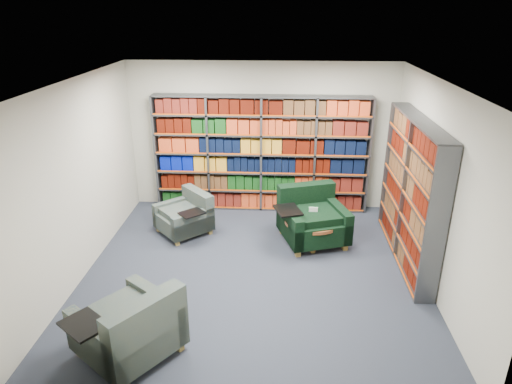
# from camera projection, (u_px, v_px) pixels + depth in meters

# --- Properties ---
(room_shell) EXTENTS (5.02, 5.02, 2.82)m
(room_shell) POSITION_uv_depth(u_px,v_px,m) (254.00, 185.00, 6.33)
(room_shell) COLOR #1C212F
(room_shell) RESTS_ON ground
(bookshelf_back) EXTENTS (4.00, 0.28, 2.20)m
(bookshelf_back) POSITION_uv_depth(u_px,v_px,m) (261.00, 155.00, 8.61)
(bookshelf_back) COLOR #47494F
(bookshelf_back) RESTS_ON ground
(bookshelf_right) EXTENTS (0.28, 2.50, 2.20)m
(bookshelf_right) POSITION_uv_depth(u_px,v_px,m) (411.00, 192.00, 6.87)
(bookshelf_right) COLOR #47494F
(bookshelf_right) RESTS_ON ground
(chair_teal_left) EXTENTS (1.12, 1.12, 0.72)m
(chair_teal_left) POSITION_uv_depth(u_px,v_px,m) (187.00, 216.00, 7.97)
(chair_teal_left) COLOR #092138
(chair_teal_left) RESTS_ON ground
(chair_green_right) EXTENTS (1.31, 1.25, 0.90)m
(chair_green_right) POSITION_uv_depth(u_px,v_px,m) (311.00, 219.00, 7.69)
(chair_green_right) COLOR black
(chair_green_right) RESTS_ON ground
(chair_teal_front) EXTENTS (1.36, 1.36, 0.88)m
(chair_teal_front) POSITION_uv_depth(u_px,v_px,m) (133.00, 331.00, 5.08)
(chair_teal_front) COLOR #092138
(chair_teal_front) RESTS_ON ground
(coffee_table) EXTENTS (0.94, 0.94, 0.66)m
(coffee_table) POSITION_uv_depth(u_px,v_px,m) (313.00, 224.00, 7.55)
(coffee_table) COLOR brown
(coffee_table) RESTS_ON ground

